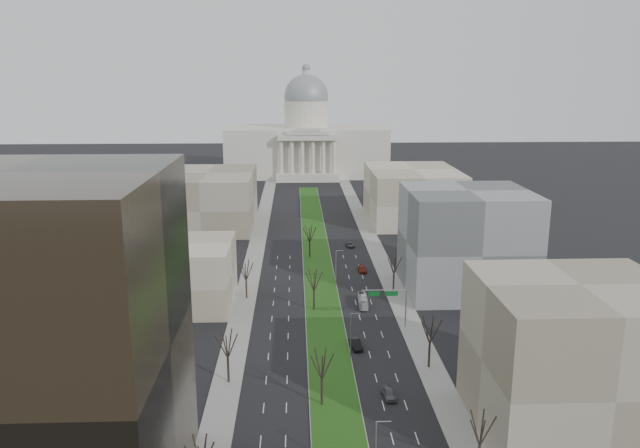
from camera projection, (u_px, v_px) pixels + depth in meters
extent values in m
plane|color=black|center=(317.00, 258.00, 174.30)|extent=(600.00, 600.00, 0.00)
cube|color=#999993|center=(317.00, 258.00, 173.31)|extent=(8.00, 222.00, 0.15)
cube|color=#1C4713|center=(317.00, 258.00, 173.28)|extent=(7.70, 221.70, 0.06)
cube|color=gray|center=(248.00, 288.00, 149.31)|extent=(5.00, 330.00, 0.15)
cube|color=gray|center=(393.00, 286.00, 150.67)|extent=(5.00, 330.00, 0.15)
cube|color=beige|center=(307.00, 151.00, 317.21)|extent=(80.00, 40.00, 24.00)
cube|color=beige|center=(308.00, 177.00, 297.21)|extent=(30.00, 6.00, 4.00)
cube|color=beige|center=(307.00, 137.00, 292.76)|extent=(28.00, 5.00, 2.50)
cube|color=beige|center=(307.00, 133.00, 292.29)|extent=(20.00, 5.00, 1.80)
cube|color=beige|center=(307.00, 130.00, 291.92)|extent=(12.00, 5.00, 1.60)
cylinder|color=beige|center=(306.00, 115.00, 313.00)|extent=(22.00, 22.00, 14.00)
sphere|color=gray|center=(306.00, 97.00, 310.90)|extent=(22.00, 22.00, 22.00)
cylinder|color=beige|center=(306.00, 74.00, 308.32)|extent=(4.00, 4.00, 4.00)
sphere|color=gray|center=(306.00, 68.00, 307.62)|extent=(4.00, 4.00, 4.00)
cylinder|color=beige|center=(281.00, 157.00, 294.38)|extent=(2.00, 2.00, 16.00)
cylinder|color=beige|center=(292.00, 157.00, 294.58)|extent=(2.00, 2.00, 16.00)
cylinder|color=beige|center=(302.00, 157.00, 294.77)|extent=(2.00, 2.00, 16.00)
cylinder|color=beige|center=(313.00, 157.00, 294.96)|extent=(2.00, 2.00, 16.00)
cylinder|color=beige|center=(323.00, 156.00, 295.16)|extent=(2.00, 2.00, 16.00)
cylinder|color=beige|center=(334.00, 156.00, 295.35)|extent=(2.00, 2.00, 16.00)
cube|color=black|center=(16.00, 351.00, 69.09)|extent=(34.00, 30.00, 40.00)
cube|color=tan|center=(173.00, 274.00, 137.38)|extent=(26.00, 22.00, 14.00)
cube|color=gray|center=(573.00, 359.00, 87.51)|extent=(26.00, 24.00, 22.00)
cube|color=slate|center=(466.00, 241.00, 145.60)|extent=(28.00, 26.00, 24.00)
cube|color=gray|center=(209.00, 199.00, 209.69)|extent=(30.00, 40.00, 18.00)
cube|color=tan|center=(412.00, 195.00, 217.26)|extent=(30.00, 40.00, 18.00)
cylinder|color=black|center=(228.00, 370.00, 103.18)|extent=(0.40, 0.40, 4.32)
cylinder|color=black|center=(246.00, 290.00, 142.05)|extent=(0.40, 0.40, 4.22)
cylinder|color=black|center=(429.00, 356.00, 108.38)|extent=(0.40, 0.40, 4.42)
cylinder|color=black|center=(394.00, 282.00, 147.29)|extent=(0.40, 0.40, 4.03)
cylinder|color=black|center=(322.00, 393.00, 95.99)|extent=(0.40, 0.40, 4.32)
cylinder|color=black|center=(314.00, 301.00, 134.85)|extent=(0.40, 0.40, 4.32)
cylinder|color=black|center=(310.00, 250.00, 173.71)|extent=(0.40, 0.40, 4.32)
cylinder|color=gray|center=(384.00, 422.00, 75.20)|extent=(1.80, 0.12, 0.12)
cylinder|color=gray|center=(350.00, 338.00, 110.24)|extent=(0.20, 0.20, 9.00)
cylinder|color=gray|center=(356.00, 313.00, 109.20)|extent=(1.80, 0.12, 0.12)
cylinder|color=gray|center=(336.00, 269.00, 149.10)|extent=(0.20, 0.20, 9.00)
cylinder|color=gray|center=(340.00, 251.00, 148.06)|extent=(1.80, 0.12, 0.12)
cylinder|color=gray|center=(406.00, 309.00, 125.41)|extent=(0.24, 0.24, 8.00)
cylinder|color=gray|center=(384.00, 290.00, 124.30)|extent=(9.00, 0.18, 0.18)
cube|color=#0C591E|center=(391.00, 294.00, 124.63)|extent=(2.60, 0.08, 1.00)
cube|color=#0C591E|center=(374.00, 294.00, 124.49)|extent=(2.20, 0.08, 1.00)
imported|color=#52545B|center=(389.00, 393.00, 98.62)|extent=(2.19, 4.57, 1.51)
imported|color=black|center=(356.00, 344.00, 116.58)|extent=(2.50, 5.18, 1.64)
imported|color=maroon|center=(362.00, 269.00, 161.68)|extent=(2.01, 4.85, 1.40)
imported|color=#47484E|center=(350.00, 245.00, 185.03)|extent=(2.73, 4.69, 1.23)
imported|color=silver|center=(363.00, 301.00, 137.87)|extent=(2.19, 8.01, 2.21)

